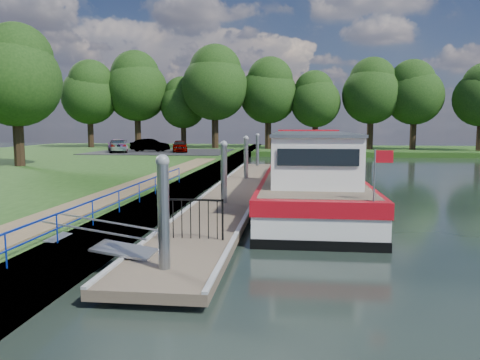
# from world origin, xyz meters

# --- Properties ---
(ground) EXTENTS (160.00, 160.00, 0.00)m
(ground) POSITION_xyz_m (0.00, 0.00, 0.00)
(ground) COLOR black
(ground) RESTS_ON ground
(bank_edge) EXTENTS (1.10, 90.00, 0.78)m
(bank_edge) POSITION_xyz_m (-2.55, 15.00, 0.39)
(bank_edge) COLOR #473D2D
(bank_edge) RESTS_ON ground
(far_bank) EXTENTS (60.00, 18.00, 0.60)m
(far_bank) POSITION_xyz_m (12.00, 52.00, 0.30)
(far_bank) COLOR #1C3D11
(far_bank) RESTS_ON ground
(footpath) EXTENTS (1.60, 40.00, 0.05)m
(footpath) POSITION_xyz_m (-4.40, 8.00, 0.80)
(footpath) COLOR brown
(footpath) RESTS_ON riverbank
(carpark) EXTENTS (14.00, 12.00, 0.06)m
(carpark) POSITION_xyz_m (-11.00, 38.00, 0.81)
(carpark) COLOR black
(carpark) RESTS_ON riverbank
(blue_fence) EXTENTS (0.04, 18.04, 0.72)m
(blue_fence) POSITION_xyz_m (-2.75, 3.00, 1.31)
(blue_fence) COLOR #0C2DBF
(blue_fence) RESTS_ON riverbank
(pontoon) EXTENTS (2.50, 30.00, 0.56)m
(pontoon) POSITION_xyz_m (0.00, 13.00, 0.18)
(pontoon) COLOR brown
(pontoon) RESTS_ON ground
(mooring_piles) EXTENTS (0.30, 27.30, 3.55)m
(mooring_piles) POSITION_xyz_m (0.00, 13.00, 1.28)
(mooring_piles) COLOR gray
(mooring_piles) RESTS_ON ground
(gangway) EXTENTS (2.58, 1.00, 0.92)m
(gangway) POSITION_xyz_m (-1.85, 0.50, 0.63)
(gangway) COLOR #A5A8AD
(gangway) RESTS_ON ground
(gate_panel) EXTENTS (1.85, 0.05, 1.15)m
(gate_panel) POSITION_xyz_m (-0.00, 2.20, 1.15)
(gate_panel) COLOR black
(gate_panel) RESTS_ON ground
(barge) EXTENTS (4.36, 21.15, 4.78)m
(barge) POSITION_xyz_m (3.60, 13.24, 1.09)
(barge) COLOR black
(barge) RESTS_ON ground
(horizon_trees) EXTENTS (54.38, 10.03, 12.87)m
(horizon_trees) POSITION_xyz_m (-1.61, 48.68, 7.95)
(horizon_trees) COLOR #332316
(horizon_trees) RESTS_ON ground
(bank_tree_a) EXTENTS (6.12, 6.12, 9.72)m
(bank_tree_a) POSITION_xyz_m (-15.99, 20.08, 7.02)
(bank_tree_a) COLOR #332316
(bank_tree_a) RESTS_ON riverbank
(car_a) EXTENTS (2.37, 3.94, 1.26)m
(car_a) POSITION_xyz_m (-8.84, 36.94, 1.46)
(car_a) COLOR #999999
(car_a) RESTS_ON carpark
(car_b) EXTENTS (4.14, 1.84, 1.32)m
(car_b) POSITION_xyz_m (-12.25, 37.73, 1.50)
(car_b) COLOR #999999
(car_b) RESTS_ON carpark
(car_c) EXTENTS (3.56, 4.93, 1.33)m
(car_c) POSITION_xyz_m (-15.05, 35.74, 1.50)
(car_c) COLOR #999999
(car_c) RESTS_ON carpark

